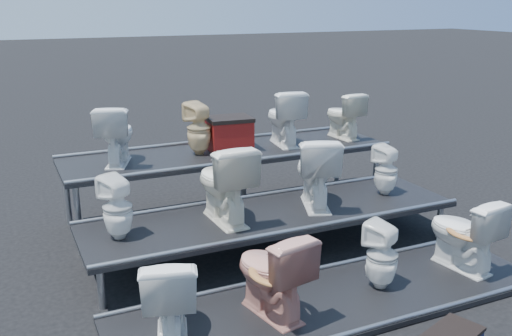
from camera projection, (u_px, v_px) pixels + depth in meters
name	position (u px, v px, depth m)	size (l,w,h in m)	color
ground	(273.00, 250.00, 6.46)	(80.00, 80.00, 0.00)	black
tier_front	(334.00, 301.00, 5.31)	(4.20, 1.20, 0.06)	black
tier_mid	(273.00, 232.00, 6.39)	(4.20, 1.20, 0.46)	black
tier_back	(229.00, 182.00, 7.47)	(4.20, 1.20, 0.86)	black
toilet_0	(170.00, 296.00, 4.57)	(0.44, 0.76, 0.78)	white
toilet_1	(271.00, 273.00, 4.93)	(0.45, 0.79, 0.80)	tan
toilet_2	(382.00, 255.00, 5.42)	(0.30, 0.31, 0.67)	white
toilet_3	(463.00, 233.00, 5.81)	(0.43, 0.76, 0.78)	white
toilet_4	(117.00, 208.00, 5.55)	(0.29, 0.30, 0.64)	white
toilet_5	(224.00, 182.00, 5.97)	(0.48, 0.84, 0.86)	white
toilet_6	(316.00, 171.00, 6.42)	(0.46, 0.81, 0.83)	white
toilet_7	(386.00, 170.00, 6.85)	(0.27, 0.28, 0.61)	white
toilet_8	(116.00, 134.00, 6.68)	(0.40, 0.69, 0.71)	white
toilet_9	(199.00, 128.00, 7.09)	(0.30, 0.30, 0.66)	#DBBF8B
toilet_10	(284.00, 117.00, 7.56)	(0.42, 0.73, 0.74)	white
toilet_11	(343.00, 115.00, 7.95)	(0.36, 0.63, 0.65)	white
red_crate	(229.00, 135.00, 7.33)	(0.53, 0.43, 0.38)	maroon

